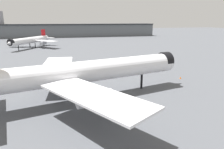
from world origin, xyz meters
The scene contains 5 objects.
ground centered at (0.00, 0.00, 0.00)m, with size 900.00×900.00×0.00m, color #4C4F54.
airliner_near_gate centered at (0.17, 2.65, 7.30)m, with size 62.62×56.57×16.57m.
airliner_far_taxiway centered at (-20.81, 116.85, 5.82)m, with size 38.27×42.79×13.20m.
terminal_building centered at (10.19, 217.52, 8.27)m, with size 233.31×38.93×30.57m.
traffic_cone_near_nose centered at (36.33, 11.04, 0.39)m, with size 0.62×0.62×0.78m, color #F2600C.
Camera 1 is at (-8.60, -48.45, 20.57)m, focal length 32.38 mm.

